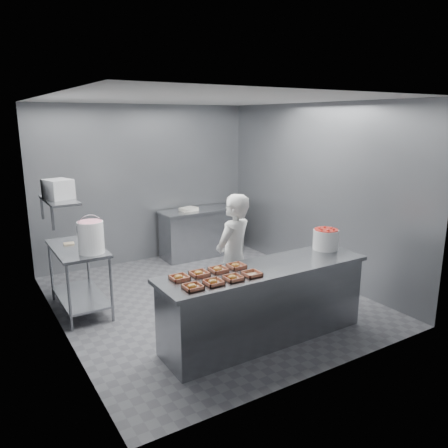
{
  "coord_description": "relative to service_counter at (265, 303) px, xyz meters",
  "views": [
    {
      "loc": [
        -2.9,
        -5.14,
        2.56
      ],
      "look_at": [
        0.15,
        -0.2,
        1.15
      ],
      "focal_mm": 35.0,
      "sensor_mm": 36.0,
      "label": 1
    }
  ],
  "objects": [
    {
      "name": "bucket_lid",
      "position": [
        -1.51,
        1.78,
        0.46
      ],
      "size": [
        0.33,
        0.33,
        0.03
      ],
      "primitive_type": "cylinder",
      "rotation": [
        0.0,
        0.0,
        0.01
      ],
      "color": "white",
      "rests_on": "prep_table"
    },
    {
      "name": "appliance",
      "position": [
        -1.82,
        1.95,
        1.24
      ],
      "size": [
        0.37,
        0.4,
        0.25
      ],
      "primitive_type": "cube",
      "rotation": [
        0.0,
        0.0,
        0.29
      ],
      "color": "gray",
      "rests_on": "wall_shelf"
    },
    {
      "name": "paper_stack",
      "position": [
        0.68,
        3.25,
        0.48
      ],
      "size": [
        0.32,
        0.25,
        0.06
      ],
      "primitive_type": "cube",
      "rotation": [
        0.0,
        0.0,
        0.1
      ],
      "color": "silver",
      "rests_on": "back_counter"
    },
    {
      "name": "tray_5",
      "position": [
        -0.78,
        0.15,
        0.47
      ],
      "size": [
        0.19,
        0.18,
        0.06
      ],
      "color": "tan",
      "rests_on": "service_counter"
    },
    {
      "name": "wall_shelf",
      "position": [
        -1.82,
        1.95,
        1.1
      ],
      "size": [
        0.35,
        0.9,
        0.03
      ],
      "primitive_type": "cube",
      "color": "slate",
      "rests_on": "wall_left"
    },
    {
      "name": "prep_table",
      "position": [
        -1.65,
        1.95,
        0.14
      ],
      "size": [
        0.6,
        1.2,
        0.9
      ],
      "color": "slate",
      "rests_on": "ground"
    },
    {
      "name": "floor",
      "position": [
        0.0,
        1.35,
        -0.45
      ],
      "size": [
        4.5,
        4.5,
        0.0
      ],
      "primitive_type": "plane",
      "color": "#4C4C51",
      "rests_on": "ground"
    },
    {
      "name": "wall_left",
      "position": [
        -2.0,
        1.35,
        0.95
      ],
      "size": [
        0.04,
        4.5,
        2.8
      ],
      "primitive_type": "cube",
      "color": "slate",
      "rests_on": "ground"
    },
    {
      "name": "ceiling",
      "position": [
        0.0,
        1.35,
        2.35
      ],
      "size": [
        4.5,
        4.5,
        0.0
      ],
      "primitive_type": "plane",
      "rotation": [
        3.14,
        0.0,
        0.0
      ],
      "color": "white",
      "rests_on": "wall_back"
    },
    {
      "name": "tray_7",
      "position": [
        -0.3,
        0.15,
        0.47
      ],
      "size": [
        0.19,
        0.18,
        0.06
      ],
      "color": "tan",
      "rests_on": "service_counter"
    },
    {
      "name": "tray_6",
      "position": [
        -0.54,
        0.15,
        0.47
      ],
      "size": [
        0.19,
        0.18,
        0.06
      ],
      "color": "tan",
      "rests_on": "service_counter"
    },
    {
      "name": "back_counter",
      "position": [
        0.9,
        3.25,
        -0.0
      ],
      "size": [
        1.5,
        0.6,
        0.9
      ],
      "color": "slate",
      "rests_on": "ground"
    },
    {
      "name": "rag",
      "position": [
        -1.71,
        2.13,
        0.46
      ],
      "size": [
        0.15,
        0.13,
        0.02
      ],
      "primitive_type": "cube",
      "rotation": [
        0.0,
        0.0,
        -0.13
      ],
      "color": "#CCB28C",
      "rests_on": "prep_table"
    },
    {
      "name": "tray_1",
      "position": [
        -0.78,
        -0.15,
        0.47
      ],
      "size": [
        0.19,
        0.18,
        0.06
      ],
      "color": "tan",
      "rests_on": "service_counter"
    },
    {
      "name": "service_counter",
      "position": [
        0.0,
        0.0,
        0.0
      ],
      "size": [
        2.6,
        0.7,
        0.9
      ],
      "color": "slate",
      "rests_on": "ground"
    },
    {
      "name": "tray_0",
      "position": [
        -1.02,
        -0.15,
        0.47
      ],
      "size": [
        0.19,
        0.18,
        0.06
      ],
      "color": "tan",
      "rests_on": "service_counter"
    },
    {
      "name": "wall_back",
      "position": [
        0.0,
        3.6,
        0.95
      ],
      "size": [
        4.0,
        0.04,
        2.8
      ],
      "primitive_type": "cube",
      "color": "slate",
      "rests_on": "ground"
    },
    {
      "name": "worker",
      "position": [
        -0.05,
        0.6,
        0.38
      ],
      "size": [
        0.72,
        0.61,
        1.67
      ],
      "primitive_type": "imported",
      "rotation": [
        0.0,
        0.0,
        3.57
      ],
      "color": "white",
      "rests_on": "ground"
    },
    {
      "name": "tray_2",
      "position": [
        -0.54,
        -0.15,
        0.47
      ],
      "size": [
        0.19,
        0.18,
        0.06
      ],
      "color": "tan",
      "rests_on": "service_counter"
    },
    {
      "name": "glaze_bucket",
      "position": [
        -1.55,
        1.59,
        0.66
      ],
      "size": [
        0.34,
        0.32,
        0.49
      ],
      "color": "white",
      "rests_on": "prep_table"
    },
    {
      "name": "wall_right",
      "position": [
        2.0,
        1.35,
        0.95
      ],
      "size": [
        0.04,
        4.5,
        2.8
      ],
      "primitive_type": "cube",
      "color": "slate",
      "rests_on": "ground"
    },
    {
      "name": "tray_3",
      "position": [
        -0.3,
        -0.15,
        0.47
      ],
      "size": [
        0.19,
        0.18,
        0.04
      ],
      "color": "tan",
      "rests_on": "service_counter"
    },
    {
      "name": "strawberry_tub",
      "position": [
        1.08,
        0.15,
        0.59
      ],
      "size": [
        0.32,
        0.32,
        0.27
      ],
      "color": "white",
      "rests_on": "service_counter"
    },
    {
      "name": "tray_4",
      "position": [
        -1.02,
        0.15,
        0.47
      ],
      "size": [
        0.19,
        0.18,
        0.06
      ],
      "color": "tan",
      "rests_on": "service_counter"
    }
  ]
}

